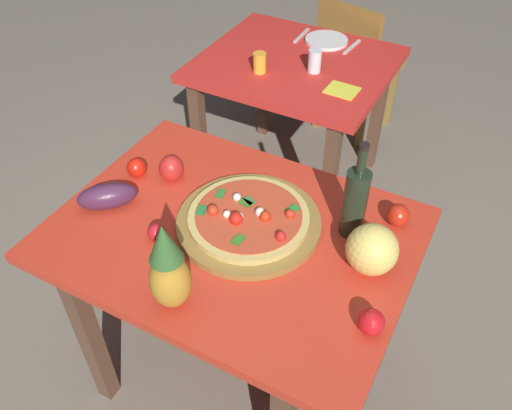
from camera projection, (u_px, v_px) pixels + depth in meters
ground_plane at (238, 356)px, 2.23m from camera, size 10.00×10.00×0.00m
display_table at (234, 251)px, 1.78m from camera, size 1.15×0.85×0.75m
background_table at (295, 82)px, 2.65m from camera, size 0.91×0.82×0.75m
dining_chair at (354, 62)px, 3.14m from camera, size 0.48×0.48×0.85m
pizza_board at (249, 223)px, 1.73m from camera, size 0.47×0.47×0.02m
pizza at (249, 217)px, 1.71m from camera, size 0.40×0.40×0.06m
wine_bottle at (355, 201)px, 1.63m from camera, size 0.08×0.08×0.35m
pineapple_left at (169, 270)px, 1.41m from camera, size 0.12×0.12×0.30m
melon at (372, 249)px, 1.55m from camera, size 0.16×0.16×0.16m
bell_pepper at (171, 168)px, 1.88m from camera, size 0.09×0.09×0.10m
eggplant at (107, 196)px, 1.77m from camera, size 0.21×0.20×0.09m
tomato_by_bottle at (157, 232)px, 1.67m from camera, size 0.06×0.06×0.06m
tomato_near_board at (371, 322)px, 1.41m from camera, size 0.07×0.07×0.07m
tomato_beside_pepper at (398, 215)px, 1.72m from camera, size 0.08×0.08×0.08m
tomato_at_corner at (137, 168)px, 1.90m from camera, size 0.07×0.07×0.07m
drinking_glass_juice at (260, 63)px, 2.46m from camera, size 0.06×0.06×0.09m
drinking_glass_water at (315, 61)px, 2.46m from camera, size 0.06×0.06×0.11m
dinner_plate at (326, 40)px, 2.72m from camera, size 0.22×0.22×0.02m
fork_utensil at (302, 35)px, 2.77m from camera, size 0.02×0.18×0.01m
knife_utensil at (352, 47)px, 2.67m from camera, size 0.03×0.18×0.01m
napkin_folded at (342, 90)px, 2.36m from camera, size 0.14×0.13×0.01m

